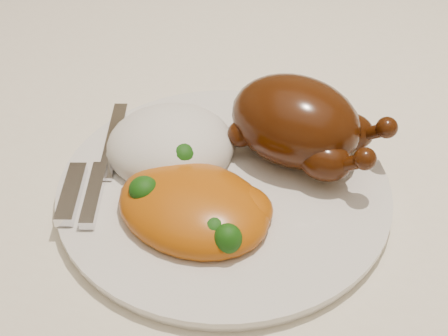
% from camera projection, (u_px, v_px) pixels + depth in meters
% --- Properties ---
extents(dining_table, '(1.60, 0.90, 0.76)m').
position_uv_depth(dining_table, '(361.00, 234.00, 0.68)').
color(dining_table, brown).
rests_on(dining_table, floor).
extents(tablecloth, '(1.73, 1.03, 0.18)m').
position_uv_depth(tablecloth, '(372.00, 185.00, 0.63)').
color(tablecloth, white).
rests_on(tablecloth, dining_table).
extents(dinner_plate, '(0.34, 0.34, 0.01)m').
position_uv_depth(dinner_plate, '(224.00, 190.00, 0.57)').
color(dinner_plate, white).
rests_on(dinner_plate, tablecloth).
extents(roast_chicken, '(0.16, 0.12, 0.08)m').
position_uv_depth(roast_chicken, '(299.00, 123.00, 0.57)').
color(roast_chicken, '#3F1A06').
rests_on(roast_chicken, dinner_plate).
extents(rice_mound, '(0.15, 0.15, 0.06)m').
position_uv_depth(rice_mound, '(171.00, 146.00, 0.59)').
color(rice_mound, white).
rests_on(rice_mound, dinner_plate).
extents(mac_and_cheese, '(0.15, 0.13, 0.05)m').
position_uv_depth(mac_and_cheese, '(198.00, 206.00, 0.53)').
color(mac_and_cheese, '#C1650C').
rests_on(mac_and_cheese, dinner_plate).
extents(cutlery, '(0.06, 0.18, 0.01)m').
position_uv_depth(cutlery, '(96.00, 176.00, 0.57)').
color(cutlery, silver).
rests_on(cutlery, dinner_plate).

